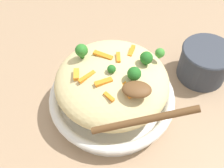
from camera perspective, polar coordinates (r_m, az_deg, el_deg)
The scene contains 18 objects.
ground_plane at distance 0.64m, azimuth 0.00°, elevation -4.52°, with size 2.40×2.40×0.00m, color #9E7F60.
serving_bowl at distance 0.62m, azimuth 0.00°, elevation -3.12°, with size 0.29×0.29×0.05m.
pasta_mound at distance 0.57m, azimuth 0.00°, elevation 0.56°, with size 0.25×0.25×0.09m, color #DBC689.
carrot_piece_0 at distance 0.53m, azimuth -7.75°, elevation 2.10°, with size 0.03×0.01×0.01m, color orange.
carrot_piece_1 at distance 0.55m, azimuth 1.38°, elevation 5.74°, with size 0.03×0.01×0.01m, color orange.
carrot_piece_2 at distance 0.52m, azimuth -5.47°, elevation 1.58°, with size 0.04×0.01×0.01m, color orange.
carrot_piece_3 at distance 0.51m, azimuth -1.86°, elevation 0.46°, with size 0.04×0.01×0.01m, color orange.
carrot_piece_4 at distance 0.51m, azimuth 3.27°, elevation -1.24°, with size 0.04×0.01×0.01m, color orange.
carrot_piece_5 at distance 0.58m, azimuth 4.26°, elevation 7.15°, with size 0.03×0.01×0.01m, color orange.
carrot_piece_6 at distance 0.49m, azimuth -0.60°, elevation -2.78°, with size 0.02×0.01×0.01m, color orange.
carrot_piece_7 at distance 0.56m, azimuth -1.95°, elevation 6.22°, with size 0.04×0.01×0.01m, color orange.
broccoli_floret_0 at distance 0.52m, azimuth -0.55°, elevation 3.28°, with size 0.02×0.02×0.02m.
broccoli_floret_1 at distance 0.51m, azimuth 4.84°, elevation 2.21°, with size 0.03×0.03×0.03m.
broccoli_floret_2 at distance 0.56m, azimuth -6.62°, elevation 7.21°, with size 0.03×0.03×0.03m.
broccoli_floret_3 at distance 0.57m, azimuth 10.34°, elevation 6.62°, with size 0.02×0.02×0.02m.
broccoli_floret_4 at distance 0.55m, azimuth 7.45°, elevation 5.60°, with size 0.03×0.03×0.03m.
serving_spoon at distance 0.46m, azimuth 5.91°, elevation -3.48°, with size 0.17×0.12×0.07m.
companion_bowl at distance 0.70m, azimuth 19.45°, elevation 4.61°, with size 0.13×0.13×0.09m.
Camera 1 is at (-0.03, 0.36, 0.53)m, focal length 42.19 mm.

